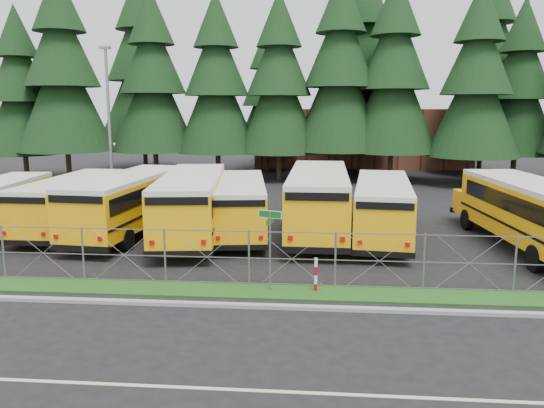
{
  "coord_description": "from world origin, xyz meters",
  "views": [
    {
      "loc": [
        1.29,
        -18.73,
        6.19
      ],
      "look_at": [
        -0.61,
        4.0,
        2.01
      ],
      "focal_mm": 35.0,
      "sensor_mm": 36.0,
      "label": 1
    }
  ],
  "objects_px": {
    "striped_bollard": "(316,275)",
    "bus_6": "(382,209)",
    "bus_east": "(527,215)",
    "street_sign": "(270,233)",
    "bus_4": "(240,206)",
    "bus_1": "(74,204)",
    "bus_0": "(0,207)",
    "bus_3": "(193,205)",
    "bus_2": "(132,204)",
    "light_standard": "(109,118)",
    "bus_5": "(318,202)"
  },
  "relations": [
    {
      "from": "striped_bollard",
      "to": "bus_6",
      "type": "bearing_deg",
      "value": 68.49
    },
    {
      "from": "bus_east",
      "to": "street_sign",
      "type": "height_order",
      "value": "bus_east"
    },
    {
      "from": "bus_4",
      "to": "bus_east",
      "type": "height_order",
      "value": "bus_east"
    },
    {
      "from": "bus_1",
      "to": "bus_6",
      "type": "height_order",
      "value": "bus_6"
    },
    {
      "from": "bus_0",
      "to": "bus_6",
      "type": "distance_m",
      "value": 18.82
    },
    {
      "from": "street_sign",
      "to": "bus_3",
      "type": "bearing_deg",
      "value": 120.22
    },
    {
      "from": "bus_2",
      "to": "bus_6",
      "type": "height_order",
      "value": "bus_2"
    },
    {
      "from": "bus_3",
      "to": "street_sign",
      "type": "bearing_deg",
      "value": -66.7
    },
    {
      "from": "bus_2",
      "to": "striped_bollard",
      "type": "relative_size",
      "value": 9.35
    },
    {
      "from": "bus_3",
      "to": "light_standard",
      "type": "relative_size",
      "value": 1.14
    },
    {
      "from": "bus_0",
      "to": "bus_4",
      "type": "height_order",
      "value": "bus_4"
    },
    {
      "from": "bus_3",
      "to": "bus_6",
      "type": "distance_m",
      "value": 9.12
    },
    {
      "from": "light_standard",
      "to": "bus_0",
      "type": "bearing_deg",
      "value": -98.97
    },
    {
      "from": "bus_0",
      "to": "bus_3",
      "type": "distance_m",
      "value": 9.7
    },
    {
      "from": "bus_east",
      "to": "striped_bollard",
      "type": "bearing_deg",
      "value": -150.16
    },
    {
      "from": "bus_6",
      "to": "bus_5",
      "type": "bearing_deg",
      "value": 172.42
    },
    {
      "from": "bus_east",
      "to": "light_standard",
      "type": "distance_m",
      "value": 26.23
    },
    {
      "from": "bus_6",
      "to": "striped_bollard",
      "type": "bearing_deg",
      "value": -105.48
    },
    {
      "from": "bus_1",
      "to": "striped_bollard",
      "type": "distance_m",
      "value": 14.89
    },
    {
      "from": "bus_3",
      "to": "street_sign",
      "type": "xyz_separation_m",
      "value": [
        4.42,
        -7.6,
        0.51
      ]
    },
    {
      "from": "bus_3",
      "to": "bus_4",
      "type": "relative_size",
      "value": 1.13
    },
    {
      "from": "bus_2",
      "to": "bus_1",
      "type": "bearing_deg",
      "value": 177.51
    },
    {
      "from": "bus_east",
      "to": "striped_bollard",
      "type": "distance_m",
      "value": 11.29
    },
    {
      "from": "striped_bollard",
      "to": "bus_0",
      "type": "bearing_deg",
      "value": 154.66
    },
    {
      "from": "bus_3",
      "to": "bus_east",
      "type": "bearing_deg",
      "value": -11.21
    },
    {
      "from": "bus_3",
      "to": "bus_2",
      "type": "bearing_deg",
      "value": 166.31
    },
    {
      "from": "bus_5",
      "to": "light_standard",
      "type": "xyz_separation_m",
      "value": [
        -14.12,
        9.2,
        3.93
      ]
    },
    {
      "from": "bus_1",
      "to": "light_standard",
      "type": "bearing_deg",
      "value": 101.01
    },
    {
      "from": "bus_4",
      "to": "light_standard",
      "type": "relative_size",
      "value": 1.01
    },
    {
      "from": "bus_6",
      "to": "bus_east",
      "type": "xyz_separation_m",
      "value": [
        6.1,
        -1.53,
        0.12
      ]
    },
    {
      "from": "bus_1",
      "to": "bus_4",
      "type": "bearing_deg",
      "value": 0.63
    },
    {
      "from": "bus_6",
      "to": "street_sign",
      "type": "xyz_separation_m",
      "value": [
        -4.68,
        -7.98,
        0.64
      ]
    },
    {
      "from": "bus_2",
      "to": "bus_3",
      "type": "bearing_deg",
      "value": -1.68
    },
    {
      "from": "street_sign",
      "to": "bus_2",
      "type": "bearing_deg",
      "value": 133.52
    },
    {
      "from": "bus_4",
      "to": "bus_east",
      "type": "distance_m",
      "value": 13.14
    },
    {
      "from": "bus_2",
      "to": "light_standard",
      "type": "bearing_deg",
      "value": 121.33
    },
    {
      "from": "bus_5",
      "to": "street_sign",
      "type": "xyz_separation_m",
      "value": [
        -1.64,
        -8.72,
        0.46
      ]
    },
    {
      "from": "bus_0",
      "to": "bus_1",
      "type": "distance_m",
      "value": 3.51
    },
    {
      "from": "bus_4",
      "to": "bus_5",
      "type": "height_order",
      "value": "bus_5"
    },
    {
      "from": "bus_5",
      "to": "bus_east",
      "type": "bearing_deg",
      "value": -13.0
    },
    {
      "from": "bus_4",
      "to": "bus_6",
      "type": "xyz_separation_m",
      "value": [
        6.9,
        -0.39,
        0.05
      ]
    },
    {
      "from": "bus_0",
      "to": "bus_east",
      "type": "height_order",
      "value": "bus_east"
    },
    {
      "from": "bus_3",
      "to": "bus_1",
      "type": "bearing_deg",
      "value": 165.9
    },
    {
      "from": "bus_2",
      "to": "bus_6",
      "type": "bearing_deg",
      "value": 5.17
    },
    {
      "from": "bus_0",
      "to": "striped_bollard",
      "type": "distance_m",
      "value": 17.36
    },
    {
      "from": "bus_0",
      "to": "bus_5",
      "type": "distance_m",
      "value": 15.82
    },
    {
      "from": "bus_1",
      "to": "bus_5",
      "type": "height_order",
      "value": "bus_5"
    },
    {
      "from": "bus_3",
      "to": "striped_bollard",
      "type": "height_order",
      "value": "bus_3"
    },
    {
      "from": "bus_4",
      "to": "light_standard",
      "type": "xyz_separation_m",
      "value": [
        -10.26,
        9.55,
        4.16
      ]
    },
    {
      "from": "bus_2",
      "to": "bus_4",
      "type": "height_order",
      "value": "bus_2"
    }
  ]
}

